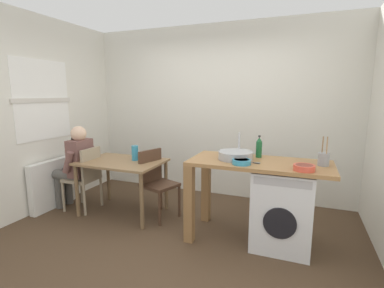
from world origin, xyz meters
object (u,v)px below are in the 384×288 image
object	(u,v)px
bottle_tall_green	(259,147)
utensil_crock	(324,159)
chair_opposite	(156,180)
colander	(304,167)
seated_person	(76,163)
mixing_bowl	(241,162)
chair_person_seat	(86,175)
washing_machine	(282,208)
dining_table	(122,168)
vase	(135,153)

from	to	relation	value
bottle_tall_green	utensil_crock	distance (m)	0.68
chair_opposite	colander	size ratio (longest dim) A/B	4.50
seated_person	mixing_bowl	size ratio (longest dim) A/B	6.29
chair_person_seat	seated_person	size ratio (longest dim) A/B	0.75
chair_opposite	seated_person	world-z (taller)	seated_person
bottle_tall_green	utensil_crock	world-z (taller)	utensil_crock
bottle_tall_green	colander	size ratio (longest dim) A/B	1.27
chair_person_seat	washing_machine	bearing A→B (deg)	-91.86
chair_person_seat	mixing_bowl	world-z (taller)	mixing_bowl
chair_opposite	seated_person	distance (m)	1.21
seated_person	utensil_crock	bearing A→B (deg)	-90.81
dining_table	seated_person	xyz separation A→B (m)	(-0.71, -0.10, 0.03)
mixing_bowl	colander	size ratio (longest dim) A/B	0.95
dining_table	mixing_bowl	world-z (taller)	mixing_bowl
bottle_tall_green	colander	world-z (taller)	bottle_tall_green
mixing_bowl	colander	distance (m)	0.60
chair_opposite	vase	size ratio (longest dim) A/B	4.43
vase	washing_machine	bearing A→B (deg)	-5.95
chair_person_seat	colander	size ratio (longest dim) A/B	4.50
dining_table	mixing_bowl	size ratio (longest dim) A/B	5.77
utensil_crock	bottle_tall_green	bearing A→B (deg)	167.50
chair_opposite	mixing_bowl	bearing A→B (deg)	91.92
washing_machine	vase	bearing A→B (deg)	174.05
colander	utensil_crock	bearing A→B (deg)	56.30
bottle_tall_green	chair_person_seat	bearing A→B (deg)	-175.30
bottle_tall_green	dining_table	bearing A→B (deg)	-176.97
chair_person_seat	mixing_bowl	distance (m)	2.29
chair_person_seat	chair_opposite	size ratio (longest dim) A/B	1.00
bottle_tall_green	colander	xyz separation A→B (m)	(0.49, -0.42, -0.08)
dining_table	chair_opposite	world-z (taller)	chair_opposite
mixing_bowl	colander	bearing A→B (deg)	-1.90
chair_person_seat	seated_person	bearing A→B (deg)	90.00
colander	chair_opposite	bearing A→B (deg)	167.70
chair_person_seat	vase	distance (m)	0.80
dining_table	utensil_crock	xyz separation A→B (m)	(2.48, -0.05, 0.35)
chair_person_seat	bottle_tall_green	bearing A→B (deg)	-87.02
mixing_bowl	chair_person_seat	bearing A→B (deg)	174.79
bottle_tall_green	mixing_bowl	distance (m)	0.42
dining_table	washing_machine	world-z (taller)	washing_machine
chair_person_seat	chair_opposite	bearing A→B (deg)	-82.18
chair_person_seat	utensil_crock	world-z (taller)	utensil_crock
chair_opposite	colander	bearing A→B (deg)	96.85
colander	bottle_tall_green	bearing A→B (deg)	139.38
colander	dining_table	bearing A→B (deg)	172.02
washing_machine	mixing_bowl	size ratio (longest dim) A/B	4.51
dining_table	seated_person	distance (m)	0.71
dining_table	bottle_tall_green	world-z (taller)	bottle_tall_green
bottle_tall_green	seated_person	bearing A→B (deg)	-175.49
chair_opposite	dining_table	bearing A→B (deg)	-62.04
washing_machine	colander	bearing A→B (deg)	-49.26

